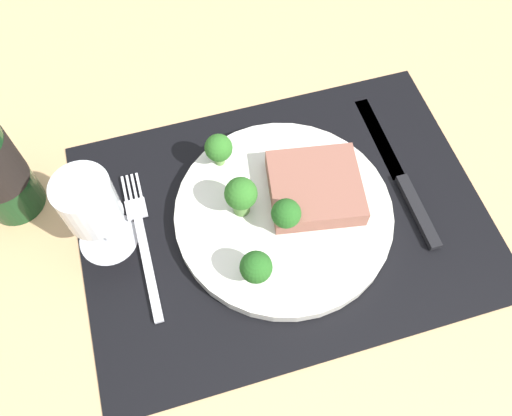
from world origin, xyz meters
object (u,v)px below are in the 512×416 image
(steak, at_px, (315,188))
(wine_glass, at_px, (90,206))
(plate, at_px, (283,214))
(fork, at_px, (143,241))
(knife, at_px, (403,181))

(steak, bearing_deg, wine_glass, 175.88)
(plate, distance_m, fork, 0.17)
(wine_glass, bearing_deg, steak, -4.12)
(steak, distance_m, fork, 0.21)
(steak, height_order, wine_glass, wine_glass)
(steak, distance_m, wine_glass, 0.25)
(wine_glass, bearing_deg, knife, -3.97)
(plate, bearing_deg, wine_glass, 171.55)
(plate, bearing_deg, steak, 16.83)
(plate, height_order, fork, plate)
(steak, bearing_deg, fork, 179.54)
(fork, distance_m, wine_glass, 0.09)
(fork, bearing_deg, knife, -1.30)
(knife, distance_m, wine_glass, 0.37)
(plate, xyz_separation_m, knife, (0.16, 0.01, -0.00))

